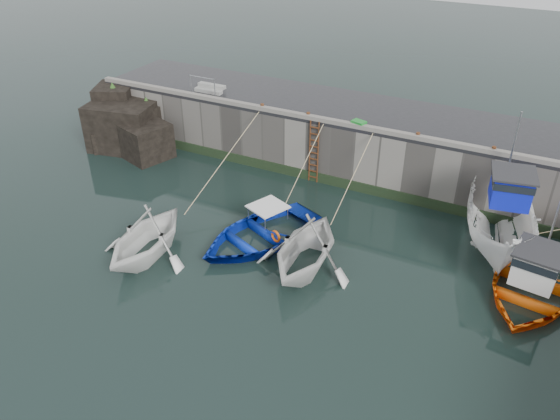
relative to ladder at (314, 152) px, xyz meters
The scene contains 22 objects.
ground 10.24m from the ladder, 78.60° to the right, with size 120.00×120.00×0.00m, color black.
quay_back 3.27m from the ladder, 52.28° to the left, with size 30.00×5.00×3.00m, color slate.
road_back 3.59m from the ladder, 52.28° to the left, with size 30.00×5.00×0.16m, color black.
kerb_back 2.62m from the ladder, ahead, with size 30.00×0.30×0.20m, color slate.
algae_back 2.41m from the ladder, ahead, with size 30.00×0.08×0.50m, color black.
rock_outcrop 10.95m from the ladder, behind, with size 5.85×4.24×3.41m.
ladder is the anchor object (origin of this frame).
boat_near_white 9.45m from the ladder, 110.99° to the right, with size 3.94×4.56×2.40m, color white.
boat_near_white_rope 4.80m from the ladder, 137.52° to the right, with size 0.04×6.80×3.10m, color tan, non-canonical shape.
boat_near_blue 6.00m from the ladder, 88.62° to the right, with size 4.03×5.64×1.17m, color #0B29AC.
boat_near_blue_rope 2.26m from the ladder, 85.03° to the right, with size 0.04×4.26×3.10m, color tan, non-canonical shape.
boat_near_blacktrim 7.25m from the ladder, 68.17° to the right, with size 4.07×4.71×2.48m, color silver.
boat_near_blacktrim_rope 3.66m from the ladder, 37.11° to the right, with size 0.04×4.90×3.10m, color tan, non-canonical shape.
boat_far_white 9.11m from the ladder, ahead, with size 3.81×7.27×5.67m.
boat_far_orange 11.46m from the ladder, 21.29° to the right, with size 5.08×6.57×4.25m.
fish_crate 2.69m from the ladder, 10.75° to the left, with size 0.63×0.43×0.30m, color #177E25.
railing 7.10m from the ladder, 168.83° to the left, with size 1.60×1.05×1.00m.
bollard_a 3.47m from the ladder, behind, with size 0.18×0.18×0.28m, color #3F1E0F.
bollard_b 1.81m from the ladder, 146.14° to the left, with size 0.18×0.18×0.28m, color #3F1E0F.
bollard_c 2.81m from the ladder, ahead, with size 0.18×0.18×0.28m, color #3F1E0F.
bollard_d 5.11m from the ladder, ahead, with size 0.18×0.18×0.28m, color #3F1E0F.
bollard_e 8.19m from the ladder, ahead, with size 0.18×0.18×0.28m, color #3F1E0F.
Camera 1 is at (7.51, -12.23, 12.97)m, focal length 35.00 mm.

